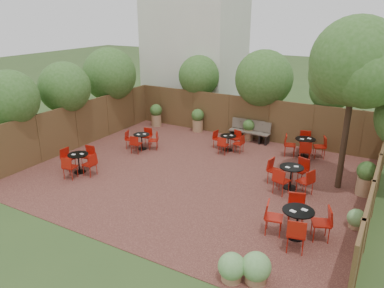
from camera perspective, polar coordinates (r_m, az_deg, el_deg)
The scene contains 13 objects.
ground at distance 14.07m, azimuth 0.54°, elevation -4.74°, with size 80.00×80.00×0.00m, color #354F23.
courtyard_paving at distance 14.07m, azimuth 0.54°, elevation -4.70°, with size 12.00×10.00×0.02m, color #3B1C18.
fence_back at distance 18.00m, azimuth 8.37°, elevation 3.98°, with size 12.00×0.08×2.00m, color #4C341C.
fence_left at distance 17.27m, azimuth -17.11°, elevation 2.62°, with size 0.08×10.00×2.00m, color #4C341C.
fence_right at distance 12.19m, azimuth 26.14°, elevation -5.80°, with size 0.08×10.00×2.00m, color #4C341C.
neighbour_building at distance 22.06m, azimuth 0.54°, elevation 15.02°, with size 5.00×4.00×8.00m, color beige.
overhang_foliage at distance 16.76m, azimuth -1.35°, elevation 9.02°, with size 15.60×10.53×2.68m.
courtyard_tree at distance 12.90m, azimuth 23.53°, elevation 10.66°, with size 2.91×2.83×5.72m.
park_bench_left at distance 17.75m, azimuth 8.36°, elevation 2.15°, with size 1.60×0.56×0.98m.
park_bench_right at distance 17.64m, azimuth 9.37°, elevation 1.95°, with size 1.57×0.55×0.96m.
bistro_tables at distance 13.89m, azimuth 5.92°, elevation -3.07°, with size 9.93×7.75×0.96m.
planters at distance 17.07m, azimuth 5.52°, elevation 1.93°, with size 11.15×3.92×1.17m.
low_shrubs at distance 9.43m, azimuth 12.05°, elevation -16.38°, with size 2.74×4.32×0.73m.
Camera 1 is at (6.24, -11.18, 5.85)m, focal length 35.03 mm.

